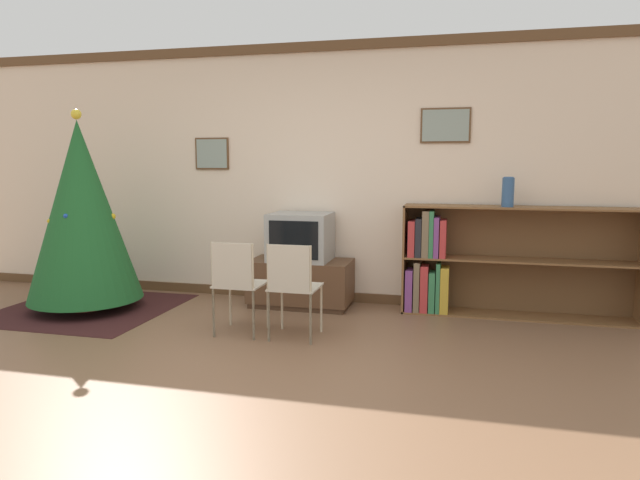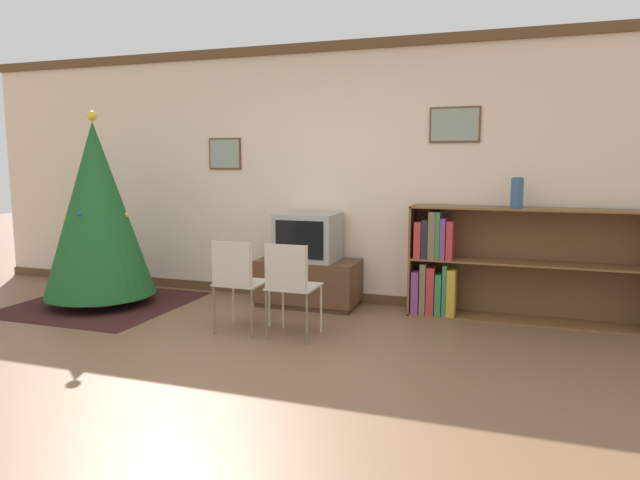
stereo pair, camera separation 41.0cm
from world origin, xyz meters
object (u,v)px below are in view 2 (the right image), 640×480
folding_chair_right (290,284)px  vase (517,192)px  tv_console (308,282)px  folding_chair_left (237,280)px  christmas_tree (97,210)px  television (308,237)px  bookshelf (484,265)px

folding_chair_right → vase: 2.23m
tv_console → folding_chair_left: (-0.25, -1.11, 0.23)m
christmas_tree → television: christmas_tree is taller
vase → christmas_tree: bearing=-170.2°
christmas_tree → television: 2.19m
bookshelf → christmas_tree: bearing=-168.7°
tv_console → television: television is taller
tv_console → television: size_ratio=1.70×
bookshelf → tv_console: bearing=-176.6°
tv_console → vase: 2.23m
folding_chair_right → vase: size_ratio=2.93×
television → bookshelf: (1.74, 0.10, -0.21)m
bookshelf → folding_chair_left: bearing=-148.6°
folding_chair_right → bookshelf: 1.93m
vase → folding_chair_right: bearing=-146.6°
christmas_tree → tv_console: bearing=17.7°
folding_chair_right → vase: bearing=33.4°
bookshelf → vase: bearing=-12.5°
christmas_tree → bookshelf: (3.82, 0.76, -0.48)m
folding_chair_left → folding_chair_right: same height
christmas_tree → folding_chair_right: christmas_tree is taller
tv_console → television: bearing=-90.0°
folding_chair_left → christmas_tree: bearing=166.0°
television → bookshelf: 1.76m
folding_chair_left → tv_console: bearing=77.5°
folding_chair_left → bookshelf: size_ratio=0.38×
tv_console → bookshelf: (1.74, 0.10, 0.27)m
television → folding_chair_right: (0.25, -1.11, -0.25)m
television → vase: bearing=1.3°
television → bookshelf: bookshelf is taller
folding_chair_left → television: bearing=77.5°
tv_console → folding_chair_right: folding_chair_right is taller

